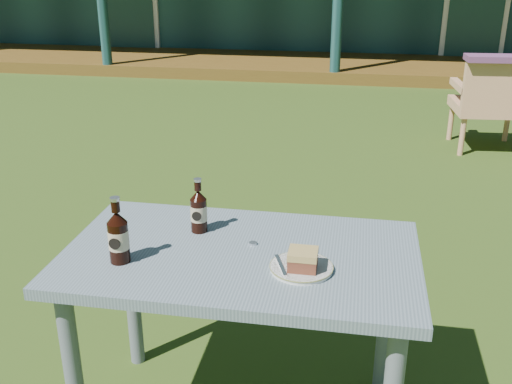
% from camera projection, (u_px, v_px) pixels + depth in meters
% --- Properties ---
extents(ground, '(80.00, 80.00, 0.00)m').
position_uv_depth(ground, '(292.00, 237.00, 3.76)').
color(ground, '#334916').
extents(cafe_table, '(1.20, 0.70, 0.72)m').
position_uv_depth(cafe_table, '(241.00, 278.00, 2.06)').
color(cafe_table, slate).
rests_on(cafe_table, ground).
extents(plate, '(0.20, 0.20, 0.01)m').
position_uv_depth(plate, '(301.00, 267.00, 1.91)').
color(plate, silver).
rests_on(plate, cafe_table).
extents(cake_slice, '(0.09, 0.09, 0.06)m').
position_uv_depth(cake_slice, '(303.00, 259.00, 1.88)').
color(cake_slice, '#5D2D1D').
rests_on(cake_slice, plate).
extents(fork, '(0.06, 0.14, 0.00)m').
position_uv_depth(fork, '(281.00, 265.00, 1.91)').
color(fork, silver).
rests_on(fork, plate).
extents(cola_bottle_near, '(0.06, 0.06, 0.20)m').
position_uv_depth(cola_bottle_near, '(199.00, 210.00, 2.15)').
color(cola_bottle_near, black).
rests_on(cola_bottle_near, cafe_table).
extents(cola_bottle_far, '(0.07, 0.07, 0.23)m').
position_uv_depth(cola_bottle_far, '(118.00, 236.00, 1.93)').
color(cola_bottle_far, black).
rests_on(cola_bottle_far, cafe_table).
extents(bottle_cap, '(0.03, 0.03, 0.01)m').
position_uv_depth(bottle_cap, '(253.00, 243.00, 2.08)').
color(bottle_cap, silver).
rests_on(bottle_cap, cafe_table).
extents(armchair_left, '(0.65, 0.62, 0.82)m').
position_uv_depth(armchair_left, '(493.00, 100.00, 5.22)').
color(armchair_left, tan).
rests_on(armchair_left, ground).
extents(floral_throw, '(0.64, 0.25, 0.05)m').
position_uv_depth(floral_throw, '(505.00, 58.00, 4.93)').
color(floral_throw, '#62365B').
rests_on(floral_throw, armchair_left).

